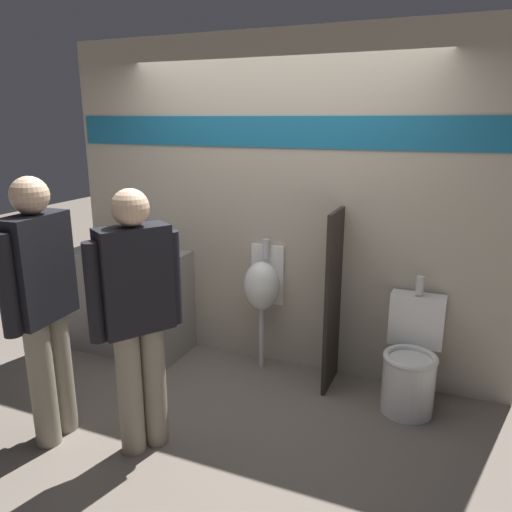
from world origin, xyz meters
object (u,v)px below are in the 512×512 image
(sink_basin, at_px, (134,245))
(toilet, at_px, (411,364))
(cell_phone, at_px, (149,258))
(person_with_lanyard, at_px, (137,313))
(person_in_vest, at_px, (42,301))
(urinal_near_counter, at_px, (262,286))

(sink_basin, relative_size, toilet, 0.38)
(cell_phone, xyz_separation_m, person_with_lanyard, (0.64, -1.06, 0.00))
(cell_phone, xyz_separation_m, person_in_vest, (0.04, -1.19, 0.03))
(cell_phone, bearing_deg, urinal_near_counter, 14.67)
(sink_basin, distance_m, toilet, 2.50)
(sink_basin, relative_size, urinal_near_counter, 0.32)
(cell_phone, distance_m, toilet, 2.23)
(urinal_near_counter, distance_m, person_with_lanyard, 1.34)
(urinal_near_counter, bearing_deg, person_in_vest, -121.73)
(urinal_near_counter, bearing_deg, cell_phone, -165.33)
(sink_basin, bearing_deg, person_in_vest, -77.38)
(cell_phone, height_order, person_in_vest, person_in_vest)
(sink_basin, distance_m, person_in_vest, 1.39)
(toilet, relative_size, person_with_lanyard, 0.57)
(cell_phone, bearing_deg, toilet, 2.34)
(sink_basin, distance_m, urinal_near_counter, 1.22)
(toilet, xyz_separation_m, person_in_vest, (-2.11, -1.28, 0.62))
(urinal_near_counter, distance_m, toilet, 1.29)
(sink_basin, bearing_deg, urinal_near_counter, 3.87)
(cell_phone, bearing_deg, sink_basin, 148.93)
(sink_basin, height_order, person_in_vest, person_in_vest)
(person_with_lanyard, bearing_deg, urinal_near_counter, 19.92)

